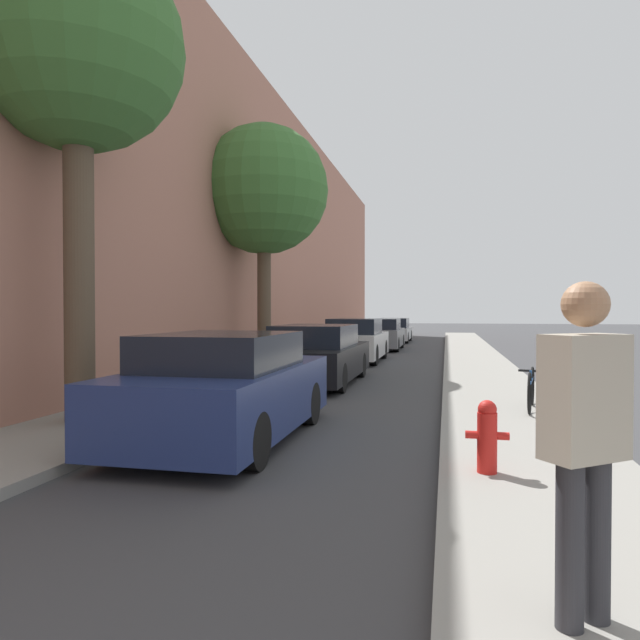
{
  "coord_description": "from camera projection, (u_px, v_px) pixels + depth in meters",
  "views": [
    {
      "loc": [
        1.97,
        0.89,
        1.71
      ],
      "look_at": [
        -0.1,
        10.08,
        1.54
      ],
      "focal_mm": 31.69,
      "sensor_mm": 36.0,
      "label": 1
    }
  ],
  "objects": [
    {
      "name": "sidewalk_right",
      "position": [
        483.0,
        374.0,
        14.57
      ],
      "size": [
        2.0,
        52.0,
        0.12
      ],
      "color": "gray",
      "rests_on": "ground"
    },
    {
      "name": "pedestrian",
      "position": [
        584.0,
        430.0,
        2.83
      ],
      "size": [
        0.47,
        0.43,
        1.73
      ],
      "rotation": [
        0.0,
        0.0,
        -2.5
      ],
      "color": "#2D2D33",
      "rests_on": "sidewalk_right"
    },
    {
      "name": "street_tree_far",
      "position": [
        264.0,
        191.0,
        15.71
      ],
      "size": [
        3.59,
        3.59,
        6.75
      ],
      "color": "brown",
      "rests_on": "sidewalk_left"
    },
    {
      "name": "bicycle",
      "position": [
        531.0,
        389.0,
        9.02
      ],
      "size": [
        0.45,
        1.56,
        0.64
      ],
      "rotation": [
        0.0,
        0.0,
        -0.18
      ],
      "color": "black",
      "rests_on": "sidewalk_right"
    },
    {
      "name": "parked_car_navy",
      "position": [
        226.0,
        389.0,
        7.37
      ],
      "size": [
        1.82,
        4.03,
        1.41
      ],
      "color": "black",
      "rests_on": "ground"
    },
    {
      "name": "sidewalk_left",
      "position": [
        269.0,
        369.0,
        15.84
      ],
      "size": [
        2.0,
        52.0,
        0.12
      ],
      "color": "gray",
      "rests_on": "ground"
    },
    {
      "name": "fire_hydrant",
      "position": [
        487.0,
        435.0,
        5.51
      ],
      "size": [
        0.41,
        0.19,
        0.71
      ],
      "color": "red",
      "rests_on": "sidewalk_right"
    },
    {
      "name": "street_tree_near",
      "position": [
        77.0,
        50.0,
        8.04
      ],
      "size": [
        3.02,
        3.02,
        6.9
      ],
      "color": "brown",
      "rests_on": "sidewalk_left"
    },
    {
      "name": "parked_car_grey",
      "position": [
        381.0,
        335.0,
        24.43
      ],
      "size": [
        1.76,
        4.11,
        1.34
      ],
      "color": "black",
      "rests_on": "ground"
    },
    {
      "name": "parked_car_silver",
      "position": [
        394.0,
        331.0,
        30.33
      ],
      "size": [
        1.7,
        4.47,
        1.29
      ],
      "color": "black",
      "rests_on": "ground"
    },
    {
      "name": "building_facade_left",
      "position": [
        223.0,
        205.0,
        16.05
      ],
      "size": [
        0.7,
        52.0,
        9.4
      ],
      "color": "tan",
      "rests_on": "ground"
    },
    {
      "name": "parked_car_white",
      "position": [
        356.0,
        341.0,
        18.78
      ],
      "size": [
        1.77,
        4.25,
        1.43
      ],
      "color": "black",
      "rests_on": "ground"
    },
    {
      "name": "parked_car_black",
      "position": [
        317.0,
        355.0,
        13.14
      ],
      "size": [
        1.83,
        4.54,
        1.37
      ],
      "color": "black",
      "rests_on": "ground"
    },
    {
      "name": "ground_plane",
      "position": [
        372.0,
        374.0,
        15.2
      ],
      "size": [
        120.0,
        120.0,
        0.0
      ],
      "primitive_type": "plane",
      "color": "#3D3D3F"
    }
  ]
}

